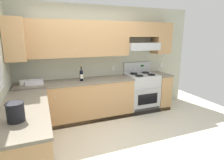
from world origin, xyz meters
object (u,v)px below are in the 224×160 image
(bowl, at_px, (35,83))
(paper_towel_roll, at_px, (22,82))
(wine_bottle, at_px, (81,75))
(bucket, at_px, (15,112))
(stove, at_px, (142,92))

(bowl, relative_size, paper_towel_roll, 2.59)
(wine_bottle, relative_size, paper_towel_roll, 2.60)
(bucket, distance_m, paper_towel_roll, 1.75)
(wine_bottle, distance_m, paper_towel_roll, 1.18)
(wine_bottle, distance_m, bowl, 0.95)
(wine_bottle, height_order, bowl, wine_bottle)
(bucket, bearing_deg, paper_towel_roll, 92.05)
(bowl, bearing_deg, paper_towel_roll, 174.62)
(bowl, xyz_separation_m, paper_towel_roll, (-0.23, 0.02, 0.02))
(wine_bottle, bearing_deg, bowl, 176.16)
(stove, relative_size, wine_bottle, 3.56)
(wine_bottle, relative_size, bucket, 1.51)
(stove, relative_size, paper_towel_roll, 9.28)
(stove, distance_m, paper_towel_roll, 2.75)
(bowl, distance_m, bucket, 1.73)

